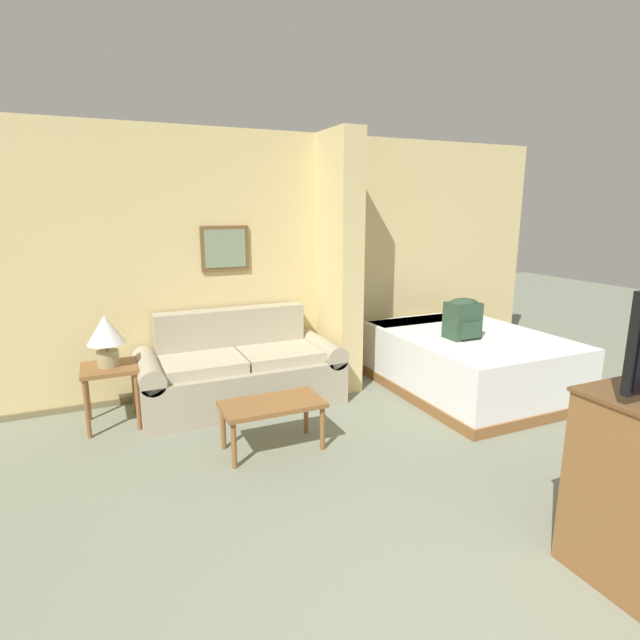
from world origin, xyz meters
The scene contains 8 objects.
wall_back centered at (0.00, 4.18, 1.29)m, with size 7.24×0.16×2.60m.
wall_partition_pillar centered at (0.85, 3.80, 1.30)m, with size 0.24×0.65×2.60m.
couch centered at (-0.25, 3.71, 0.31)m, with size 1.90×0.84×0.88m.
coffee_table centered at (-0.28, 2.66, 0.34)m, with size 0.78×0.41×0.39m.
side_table centered at (-1.40, 3.66, 0.45)m, with size 0.45×0.45×0.54m.
table_lamp centered at (-1.40, 3.66, 0.82)m, with size 0.31×0.31×0.44m.
bed centered at (2.00, 3.10, 0.30)m, with size 1.50×1.97×0.60m.
backpack centered at (1.80, 2.98, 0.81)m, with size 0.31×0.26×0.40m.
Camera 1 is at (-1.41, -0.79, 1.86)m, focal length 28.00 mm.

